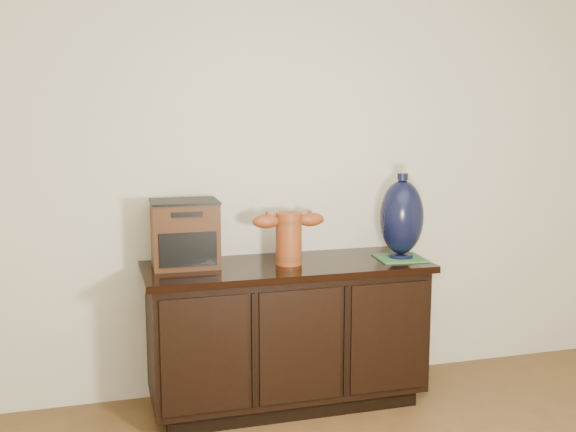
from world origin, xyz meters
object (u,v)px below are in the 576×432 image
object	(u,v)px
lamp_base	(402,218)
spray_can	(292,243)
terracotta_vessel	(289,235)
sideboard	(286,333)
tv_radio	(185,234)

from	to	relation	value
lamp_base	spray_can	size ratio (longest dim) A/B	2.39
terracotta_vessel	spray_can	distance (m)	0.11
sideboard	lamp_base	size ratio (longest dim) A/B	3.27
lamp_base	spray_can	distance (m)	0.59
tv_radio	spray_can	world-z (taller)	tv_radio
sideboard	spray_can	world-z (taller)	spray_can
sideboard	terracotta_vessel	distance (m)	0.52
lamp_base	sideboard	bearing A→B (deg)	175.19
tv_radio	terracotta_vessel	bearing A→B (deg)	-9.89
sideboard	terracotta_vessel	xyz separation A→B (m)	(0.01, -0.02, 0.52)
terracotta_vessel	lamp_base	xyz separation A→B (m)	(0.61, -0.04, 0.07)
terracotta_vessel	spray_can	xyz separation A→B (m)	(0.04, 0.09, -0.06)
lamp_base	terracotta_vessel	bearing A→B (deg)	176.55
tv_radio	spray_can	distance (m)	0.56
terracotta_vessel	lamp_base	distance (m)	0.61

